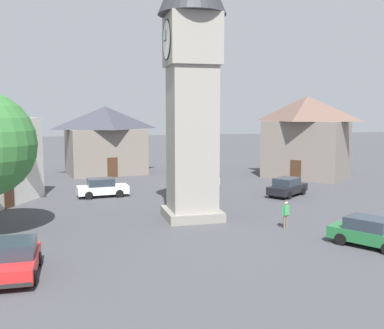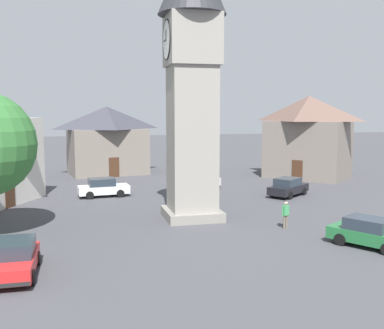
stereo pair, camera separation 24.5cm
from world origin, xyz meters
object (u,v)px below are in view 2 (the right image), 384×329
(car_blue_kerb, at_px, (369,233))
(building_shop_left, at_px, (107,140))
(clock_tower, at_px, (192,53))
(building_corner_back, at_px, (308,136))
(car_white_side, at_px, (103,187))
(car_red_corner, at_px, (202,182))
(pedestrian, at_px, (286,212))
(car_black_far, at_px, (288,187))
(car_silver_kerb, at_px, (15,259))

(car_blue_kerb, xyz_separation_m, building_shop_left, (31.02, 11.60, 3.07))
(clock_tower, distance_m, building_corner_back, 22.83)
(car_blue_kerb, xyz_separation_m, car_white_side, (17.42, 12.77, 0.00))
(car_white_side, height_order, building_corner_back, building_corner_back)
(car_red_corner, distance_m, car_white_side, 8.75)
(clock_tower, relative_size, car_red_corner, 4.43)
(clock_tower, distance_m, car_blue_kerb, 14.96)
(car_blue_kerb, xyz_separation_m, pedestrian, (4.45, 2.62, 0.25))
(car_black_far, bearing_deg, building_corner_back, -35.59)
(car_blue_kerb, bearing_deg, car_silver_kerb, 90.08)
(car_black_far, bearing_deg, clock_tower, 120.43)
(car_red_corner, distance_m, building_corner_back, 14.15)
(car_blue_kerb, height_order, building_shop_left, building_shop_left)
(car_black_far, bearing_deg, car_blue_kerb, 171.37)
(car_blue_kerb, distance_m, car_white_side, 21.60)
(car_red_corner, bearing_deg, car_blue_kerb, -167.49)
(clock_tower, height_order, car_silver_kerb, clock_tower)
(car_black_far, height_order, building_shop_left, building_shop_left)
(clock_tower, relative_size, pedestrian, 10.85)
(car_blue_kerb, bearing_deg, car_red_corner, 12.51)
(car_red_corner, bearing_deg, car_white_side, 95.88)
(car_silver_kerb, xyz_separation_m, building_shop_left, (31.04, -5.73, 3.07))
(car_black_far, xyz_separation_m, building_corner_back, (9.21, -6.59, 3.61))
(building_corner_back, bearing_deg, car_white_side, 105.08)
(car_blue_kerb, bearing_deg, pedestrian, 30.52)
(car_red_corner, relative_size, car_white_side, 0.97)
(car_white_side, relative_size, building_shop_left, 0.45)
(car_blue_kerb, xyz_separation_m, building_corner_back, (23.21, -8.72, 3.61))
(clock_tower, xyz_separation_m, building_shop_left, (22.65, 4.15, -6.84))
(clock_tower, xyz_separation_m, car_silver_kerb, (-8.40, 9.88, -9.91))
(pedestrian, bearing_deg, car_silver_kerb, 106.93)
(clock_tower, relative_size, car_silver_kerb, 4.43)
(car_white_side, bearing_deg, pedestrian, -141.97)
(car_black_far, bearing_deg, car_red_corner, 55.06)
(car_white_side, bearing_deg, clock_tower, -149.56)
(car_black_far, distance_m, building_shop_left, 22.08)
(building_shop_left, bearing_deg, car_silver_kerb, 169.54)
(car_blue_kerb, relative_size, building_shop_left, 0.47)
(clock_tower, distance_m, pedestrian, 11.49)
(car_red_corner, bearing_deg, building_corner_back, -69.06)
(car_black_far, xyz_separation_m, pedestrian, (-9.54, 4.75, 0.25))
(clock_tower, xyz_separation_m, building_corner_back, (14.84, -16.17, -6.30))
(car_white_side, distance_m, pedestrian, 16.47)
(car_silver_kerb, height_order, building_corner_back, building_corner_back)
(car_silver_kerb, bearing_deg, pedestrian, -73.07)
(car_red_corner, height_order, building_shop_left, building_shop_left)
(car_black_far, height_order, pedestrian, pedestrian)
(pedestrian, distance_m, building_shop_left, 28.18)
(car_blue_kerb, bearing_deg, clock_tower, 41.66)
(clock_tower, distance_m, building_shop_left, 24.02)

